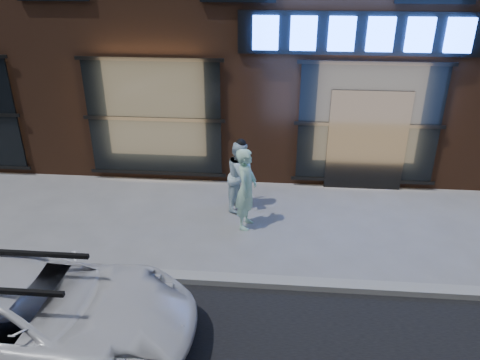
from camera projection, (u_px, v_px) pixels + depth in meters
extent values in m
plane|color=slate|center=(395.00, 292.00, 7.82)|extent=(90.00, 90.00, 0.00)
cube|color=gray|center=(396.00, 289.00, 7.80)|extent=(60.00, 0.25, 0.12)
cube|color=black|center=(361.00, 34.00, 9.84)|extent=(5.20, 0.06, 0.90)
cube|color=black|center=(367.00, 141.00, 10.82)|extent=(1.80, 0.10, 2.40)
cube|color=#FFBF72|center=(154.00, 118.00, 11.10)|extent=(3.00, 0.04, 2.60)
cube|color=black|center=(154.00, 119.00, 11.06)|extent=(3.20, 0.06, 2.80)
cube|color=#FFBF72|center=(368.00, 124.00, 10.70)|extent=(3.00, 0.04, 2.60)
cube|color=black|center=(369.00, 125.00, 10.67)|extent=(3.20, 0.06, 2.80)
cube|color=#2659FF|center=(266.00, 33.00, 9.94)|extent=(0.55, 0.12, 0.70)
cube|color=#2659FF|center=(303.00, 33.00, 9.87)|extent=(0.55, 0.12, 0.70)
cube|color=#2659FF|center=(342.00, 34.00, 9.81)|extent=(0.55, 0.12, 0.70)
cube|color=#2659FF|center=(381.00, 34.00, 9.75)|extent=(0.55, 0.12, 0.70)
cube|color=#2659FF|center=(420.00, 35.00, 9.69)|extent=(0.55, 0.12, 0.70)
cube|color=#2659FF|center=(460.00, 35.00, 9.62)|extent=(0.55, 0.12, 0.70)
imported|color=#ABE1CA|center=(246.00, 189.00, 9.37)|extent=(0.53, 0.69, 1.72)
imported|color=white|center=(241.00, 176.00, 10.12)|extent=(0.74, 0.87, 1.56)
imported|color=white|center=(28.00, 312.00, 6.44)|extent=(4.69, 2.24, 1.29)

